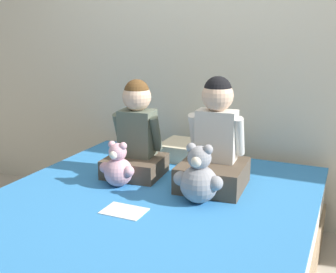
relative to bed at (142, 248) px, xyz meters
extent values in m
cube|color=silver|center=(0.00, 1.12, 1.01)|extent=(8.00, 0.06, 2.50)
cube|color=#997F60|center=(0.00, 0.00, -0.12)|extent=(1.68, 2.02, 0.24)
cube|color=white|center=(0.00, 0.00, 0.11)|extent=(1.65, 1.97, 0.22)
cube|color=#337FC6|center=(0.00, 0.00, 0.23)|extent=(1.66, 2.00, 0.03)
cube|color=brown|center=(-0.24, 0.38, 0.30)|extent=(0.36, 0.34, 0.11)
cube|color=#5B6656|center=(-0.25, 0.43, 0.50)|extent=(0.21, 0.17, 0.28)
sphere|color=beige|center=(-0.25, 0.43, 0.72)|extent=(0.17, 0.17, 0.17)
sphere|color=brown|center=(-0.25, 0.43, 0.75)|extent=(0.15, 0.15, 0.15)
cylinder|color=#5B6656|center=(-0.36, 0.42, 0.51)|extent=(0.07, 0.13, 0.23)
cylinder|color=#5B6656|center=(-0.13, 0.44, 0.51)|extent=(0.07, 0.13, 0.23)
cube|color=brown|center=(0.25, 0.38, 0.32)|extent=(0.37, 0.39, 0.14)
cube|color=silver|center=(0.25, 0.44, 0.53)|extent=(0.23, 0.14, 0.29)
sphere|color=beige|center=(0.25, 0.44, 0.76)|extent=(0.18, 0.18, 0.18)
sphere|color=black|center=(0.25, 0.44, 0.79)|extent=(0.15, 0.15, 0.15)
cylinder|color=silver|center=(0.12, 0.43, 0.54)|extent=(0.06, 0.13, 0.24)
cylinder|color=silver|center=(0.38, 0.44, 0.54)|extent=(0.06, 0.13, 0.24)
sphere|color=#DBA3B2|center=(-0.24, 0.18, 0.33)|extent=(0.16, 0.16, 0.16)
sphere|color=#DBA3B2|center=(-0.24, 0.18, 0.45)|extent=(0.10, 0.10, 0.10)
sphere|color=white|center=(-0.24, 0.14, 0.44)|extent=(0.05, 0.05, 0.05)
sphere|color=#DBA3B2|center=(-0.28, 0.18, 0.49)|extent=(0.04, 0.04, 0.04)
sphere|color=#DBA3B2|center=(-0.21, 0.18, 0.49)|extent=(0.04, 0.04, 0.04)
sphere|color=#DBA3B2|center=(-0.32, 0.17, 0.35)|extent=(0.06, 0.06, 0.06)
sphere|color=#DBA3B2|center=(-0.16, 0.17, 0.35)|extent=(0.06, 0.06, 0.06)
sphere|color=#939399|center=(0.25, 0.15, 0.35)|extent=(0.20, 0.20, 0.20)
sphere|color=#939399|center=(0.25, 0.15, 0.49)|extent=(0.12, 0.12, 0.12)
sphere|color=beige|center=(0.25, 0.10, 0.48)|extent=(0.06, 0.06, 0.06)
sphere|color=#939399|center=(0.21, 0.15, 0.53)|extent=(0.05, 0.05, 0.05)
sphere|color=#939399|center=(0.30, 0.15, 0.53)|extent=(0.05, 0.05, 0.05)
sphere|color=#939399|center=(0.16, 0.13, 0.37)|extent=(0.07, 0.07, 0.07)
sphere|color=#939399|center=(0.35, 0.14, 0.37)|extent=(0.07, 0.07, 0.07)
cube|color=beige|center=(0.00, 0.82, 0.30)|extent=(0.49, 0.31, 0.11)
cube|color=white|center=(-0.04, -0.11, 0.25)|extent=(0.21, 0.15, 0.00)
camera|label=1|loc=(0.93, -1.76, 1.13)|focal=45.00mm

